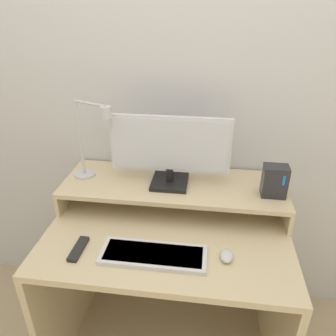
{
  "coord_description": "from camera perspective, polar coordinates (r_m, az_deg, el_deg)",
  "views": [
    {
      "loc": [
        0.16,
        -0.8,
        1.65
      ],
      "look_at": [
        -0.01,
        0.41,
        1.02
      ],
      "focal_mm": 35.0,
      "sensor_mm": 36.0,
      "label": 1
    }
  ],
  "objects": [
    {
      "name": "wall_back",
      "position": [
        1.63,
        2.04,
        13.17
      ],
      "size": [
        6.0,
        0.05,
        2.5
      ],
      "color": "silver",
      "rests_on": "ground_plane"
    },
    {
      "name": "router_dock",
      "position": [
        1.51,
        18.07,
        -2.17
      ],
      "size": [
        0.11,
        0.08,
        0.15
      ],
      "color": "#28282D",
      "rests_on": "monitor_shelf"
    },
    {
      "name": "remote_control",
      "position": [
        1.41,
        -15.33,
        -13.43
      ],
      "size": [
        0.04,
        0.14,
        0.02
      ],
      "color": "black",
      "rests_on": "desk"
    },
    {
      "name": "desk_lamp",
      "position": [
        1.57,
        -13.26,
        4.29
      ],
      "size": [
        0.24,
        0.14,
        0.39
      ],
      "color": "silver",
      "rests_on": "monitor_shelf"
    },
    {
      "name": "desk",
      "position": [
        1.64,
        0.07,
        -16.56
      ],
      "size": [
        1.06,
        0.74,
        0.74
      ],
      "color": "beige",
      "rests_on": "ground_plane"
    },
    {
      "name": "keyboard",
      "position": [
        1.34,
        -2.56,
        -14.84
      ],
      "size": [
        0.42,
        0.15,
        0.02
      ],
      "color": "silver",
      "rests_on": "desk"
    },
    {
      "name": "monitor_shelf",
      "position": [
        1.58,
        0.98,
        -3.16
      ],
      "size": [
        1.06,
        0.37,
        0.12
      ],
      "color": "beige",
      "rests_on": "desk"
    },
    {
      "name": "monitor",
      "position": [
        1.49,
        0.33,
        3.28
      ],
      "size": [
        0.55,
        0.18,
        0.33
      ],
      "color": "black",
      "rests_on": "monitor_shelf"
    },
    {
      "name": "mouse",
      "position": [
        1.34,
        10.15,
        -14.8
      ],
      "size": [
        0.05,
        0.08,
        0.03
      ],
      "color": "silver",
      "rests_on": "desk"
    }
  ]
}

